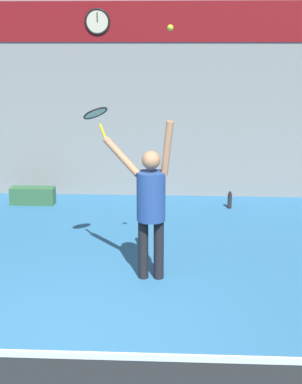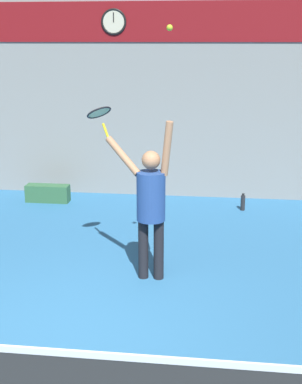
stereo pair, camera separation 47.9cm
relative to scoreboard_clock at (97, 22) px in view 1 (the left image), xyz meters
The scene contains 9 objects.
ground_plane 6.34m from the scoreboard_clock, 85.36° to the right, with size 18.00×18.00×0.00m, color teal.
back_wall 0.89m from the scoreboard_clock, 10.33° to the left, with size 18.00×0.10×5.00m.
sponsor_banner 0.44m from the scoreboard_clock, ahead, with size 7.02×0.02×0.71m.
scoreboard_clock is the anchor object (origin of this frame).
tennis_player 4.51m from the scoreboard_clock, 73.05° to the right, with size 0.93×0.58×2.04m.
tennis_racket 3.54m from the scoreboard_clock, 82.63° to the right, with size 0.44×0.44×0.42m.
tennis_ball 4.08m from the scoreboard_clock, 70.36° to the right, with size 0.07×0.07×0.07m.
water_bottle 4.03m from the scoreboard_clock, 16.85° to the right, with size 0.08×0.08×0.31m.
equipment_bag 3.39m from the scoreboard_clock, 151.41° to the right, with size 0.81×0.26×0.32m.
Camera 1 is at (1.01, -4.66, 2.95)m, focal length 50.00 mm.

